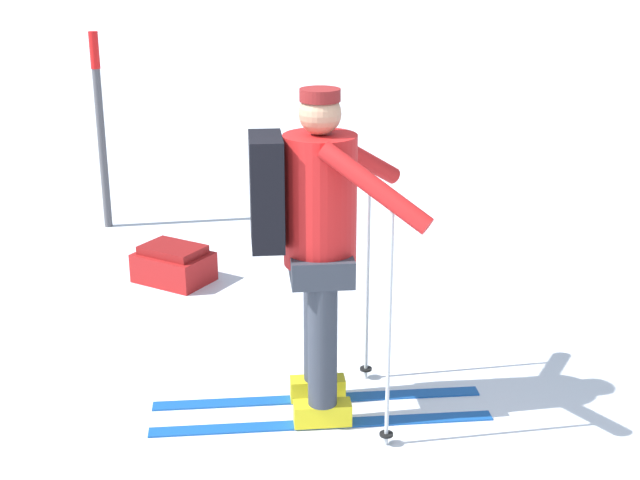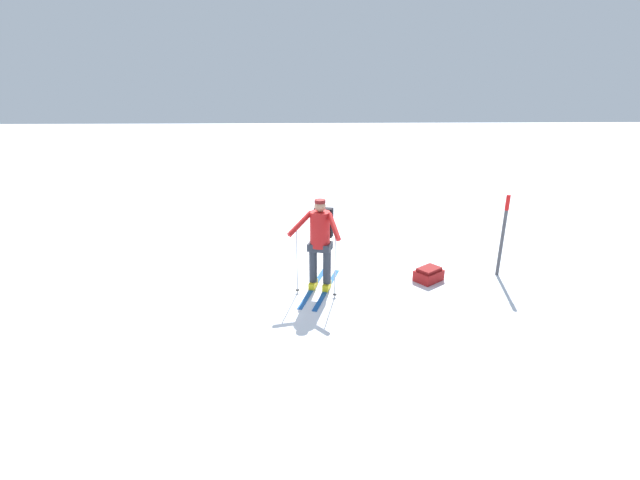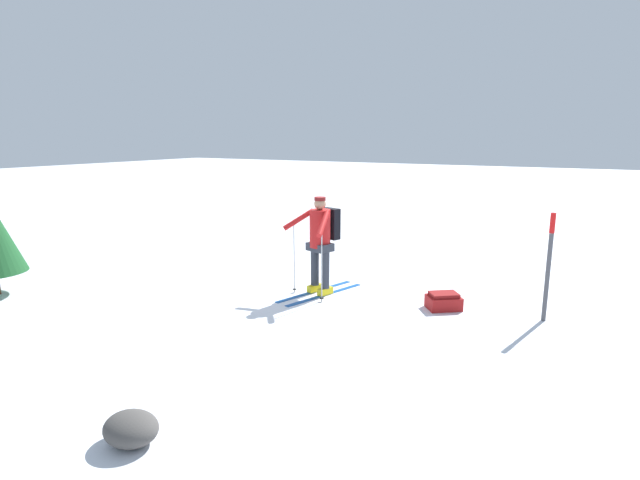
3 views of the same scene
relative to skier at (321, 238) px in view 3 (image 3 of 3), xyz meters
The scene contains 5 objects.
ground_plane 1.44m from the skier, 131.31° to the left, with size 80.00×80.00×0.00m, color white.
skier is the anchor object (origin of this frame).
dropped_backpack 2.35m from the skier, ahead, with size 0.65×0.62×0.27m.
trail_marker 3.67m from the skier, ahead, with size 0.08×0.08×1.67m.
rock_boulder 4.89m from the skier, 82.29° to the right, with size 0.54×0.46×0.30m, color #474442.
Camera 3 is at (4.84, -8.29, 2.78)m, focal length 28.00 mm.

